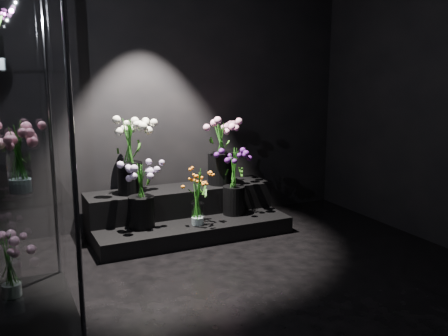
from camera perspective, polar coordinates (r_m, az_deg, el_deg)
floor at (r=3.82m, az=4.73°, el=-14.16°), size 4.00×4.00×0.00m
wall_back at (r=5.27m, az=-6.01°, el=8.74°), size 4.00×0.00×4.00m
display_riser at (r=5.12m, az=-4.52°, el=-5.25°), size 1.93×0.86×0.43m
display_case at (r=3.29m, az=-23.51°, el=2.50°), size 0.65×1.08×2.38m
bouquet_orange_bells at (r=4.75m, az=-3.05°, el=-3.35°), size 0.31×0.31×0.53m
bouquet_lilac at (r=4.72m, az=-9.49°, el=-2.56°), size 0.41×0.41×0.62m
bouquet_purple at (r=5.06m, az=1.13°, el=-1.16°), size 0.37×0.37×0.68m
bouquet_cream_roses at (r=4.90m, az=-10.81°, el=1.95°), size 0.42×0.42×0.73m
bouquet_pink_roses at (r=5.23m, az=-0.41°, el=2.51°), size 0.49×0.49×0.70m
bouquet_case_pink at (r=3.13m, az=-22.47°, el=1.31°), size 0.35×0.35×0.41m
bouquet_case_base_pink at (r=3.73m, az=-23.31°, el=-10.07°), size 0.31×0.31×0.43m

